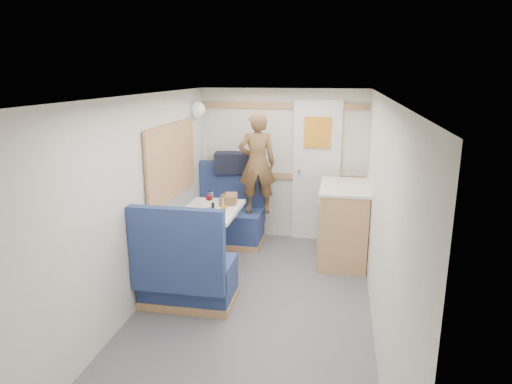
% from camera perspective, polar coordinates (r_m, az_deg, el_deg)
% --- Properties ---
extents(floor, '(4.50, 4.50, 0.00)m').
position_cam_1_polar(floor, '(4.36, -0.75, -15.52)').
color(floor, '#515156').
rests_on(floor, ground).
extents(ceiling, '(4.50, 4.50, 0.00)m').
position_cam_1_polar(ceiling, '(3.77, -0.85, 11.78)').
color(ceiling, silver).
rests_on(ceiling, wall_back).
extents(wall_back, '(2.20, 0.02, 2.00)m').
position_cam_1_polar(wall_back, '(6.10, 3.35, 3.41)').
color(wall_back, silver).
rests_on(wall_back, floor).
extents(wall_left, '(0.02, 4.50, 2.00)m').
position_cam_1_polar(wall_left, '(4.29, -15.36, -1.97)').
color(wall_left, silver).
rests_on(wall_left, floor).
extents(wall_right, '(0.02, 4.50, 2.00)m').
position_cam_1_polar(wall_right, '(3.89, 15.32, -3.67)').
color(wall_right, silver).
rests_on(wall_right, floor).
extents(oak_trim_low, '(2.15, 0.02, 0.08)m').
position_cam_1_polar(oak_trim_low, '(6.11, 3.31, 2.00)').
color(oak_trim_low, '#A8784C').
rests_on(oak_trim_low, wall_back).
extents(oak_trim_high, '(2.15, 0.02, 0.08)m').
position_cam_1_polar(oak_trim_high, '(5.98, 3.44, 10.72)').
color(oak_trim_high, '#A8784C').
rests_on(oak_trim_high, wall_back).
extents(side_window, '(0.04, 1.30, 0.72)m').
position_cam_1_polar(side_window, '(5.12, -10.54, 3.84)').
color(side_window, '#959C84').
rests_on(side_window, wall_left).
extents(rear_door, '(0.62, 0.12, 1.86)m').
position_cam_1_polar(rear_door, '(6.04, 7.55, 2.92)').
color(rear_door, white).
rests_on(rear_door, wall_back).
extents(dinette_table, '(0.62, 0.92, 0.72)m').
position_cam_1_polar(dinette_table, '(5.15, -5.70, -3.76)').
color(dinette_table, white).
rests_on(dinette_table, floor).
extents(bench_far, '(0.90, 0.59, 1.05)m').
position_cam_1_polar(bench_far, '(6.03, -3.37, -3.61)').
color(bench_far, navy).
rests_on(bench_far, floor).
extents(bench_near, '(0.90, 0.59, 1.05)m').
position_cam_1_polar(bench_near, '(4.49, -8.72, -10.41)').
color(bench_near, navy).
rests_on(bench_near, floor).
extents(ledge, '(0.90, 0.14, 0.04)m').
position_cam_1_polar(ledge, '(6.12, -2.88, 2.29)').
color(ledge, '#A8784C').
rests_on(ledge, bench_far).
extents(dome_light, '(0.20, 0.20, 0.20)m').
position_cam_1_polar(dome_light, '(5.84, -7.40, 10.24)').
color(dome_light, white).
rests_on(dome_light, wall_left).
extents(galley_counter, '(0.57, 0.92, 0.92)m').
position_cam_1_polar(galley_counter, '(5.52, 10.81, -3.80)').
color(galley_counter, '#A8784C').
rests_on(galley_counter, floor).
extents(person, '(0.53, 0.41, 1.28)m').
position_cam_1_polar(person, '(5.71, 0.14, 3.58)').
color(person, brown).
rests_on(person, bench_far).
extents(duffel_bag, '(0.59, 0.35, 0.27)m').
position_cam_1_polar(duffel_bag, '(6.08, -2.52, 3.70)').
color(duffel_bag, black).
rests_on(duffel_bag, ledge).
extents(tray, '(0.32, 0.37, 0.02)m').
position_cam_1_polar(tray, '(4.94, -4.48, -2.58)').
color(tray, white).
rests_on(tray, dinette_table).
extents(orange_fruit, '(0.07, 0.07, 0.07)m').
position_cam_1_polar(orange_fruit, '(4.95, -4.07, -2.01)').
color(orange_fruit, '#DC6109').
rests_on(orange_fruit, tray).
extents(cheese_block, '(0.10, 0.07, 0.03)m').
position_cam_1_polar(cheese_block, '(4.79, -5.93, -2.85)').
color(cheese_block, '#E7D685').
rests_on(cheese_block, tray).
extents(wine_glass, '(0.08, 0.08, 0.17)m').
position_cam_1_polar(wine_glass, '(5.08, -5.89, -0.78)').
color(wine_glass, white).
rests_on(wine_glass, dinette_table).
extents(tumbler_left, '(0.07, 0.07, 0.11)m').
position_cam_1_polar(tumbler_left, '(4.84, -9.47, -2.54)').
color(tumbler_left, white).
rests_on(tumbler_left, dinette_table).
extents(tumbler_mid, '(0.06, 0.06, 0.10)m').
position_cam_1_polar(tumbler_mid, '(5.47, -5.69, -0.43)').
color(tumbler_mid, white).
rests_on(tumbler_mid, dinette_table).
extents(tumbler_right, '(0.07, 0.07, 0.11)m').
position_cam_1_polar(tumbler_right, '(5.19, -4.30, -1.19)').
color(tumbler_right, white).
rests_on(tumbler_right, dinette_table).
extents(beer_glass, '(0.07, 0.07, 0.11)m').
position_cam_1_polar(beer_glass, '(5.27, -3.98, -0.94)').
color(beer_glass, '#955B15').
rests_on(beer_glass, dinette_table).
extents(pepper_grinder, '(0.03, 0.03, 0.09)m').
position_cam_1_polar(pepper_grinder, '(5.02, -5.40, -1.86)').
color(pepper_grinder, black).
rests_on(pepper_grinder, dinette_table).
extents(salt_grinder, '(0.04, 0.04, 0.09)m').
position_cam_1_polar(salt_grinder, '(5.09, -6.97, -1.67)').
color(salt_grinder, white).
rests_on(salt_grinder, dinette_table).
extents(bread_loaf, '(0.17, 0.27, 0.11)m').
position_cam_1_polar(bread_loaf, '(5.30, -3.18, -0.87)').
color(bread_loaf, brown).
rests_on(bread_loaf, dinette_table).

